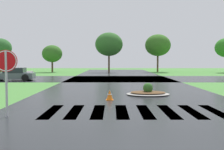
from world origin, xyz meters
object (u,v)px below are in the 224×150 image
drainage_pipe_stack (21,74)px  traffic_cone (108,95)px  stop_sign (5,67)px  median_island (147,92)px  car_dark_suv (12,75)px

drainage_pipe_stack → traffic_cone: size_ratio=4.60×
stop_sign → drainage_pipe_stack: bearing=95.4°
median_island → car_dark_suv: bearing=137.0°
traffic_cone → car_dark_suv: bearing=126.4°
car_dark_suv → median_island: bearing=131.3°
median_island → stop_sign: bearing=-133.6°
stop_sign → traffic_cone: stop_sign is taller
car_dark_suv → drainage_pipe_stack: size_ratio=1.73×
median_island → traffic_cone: (-2.15, -1.95, 0.10)m
stop_sign → traffic_cone: 5.54m
drainage_pipe_stack → median_island: bearing=-52.0°
median_island → drainage_pipe_stack: 19.85m
stop_sign → car_dark_suv: (-5.79, 16.65, -1.15)m
traffic_cone → median_island: bearing=42.2°
median_island → traffic_cone: 2.90m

